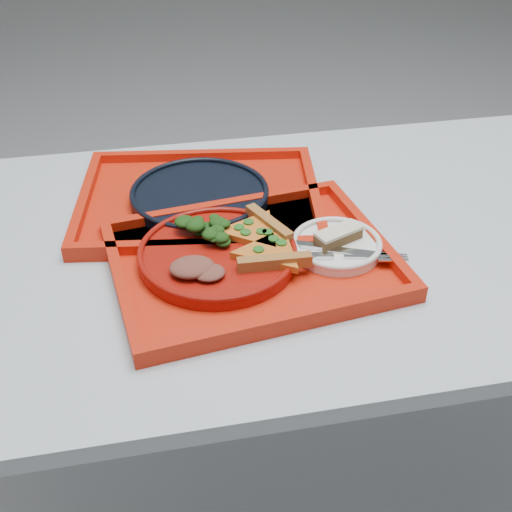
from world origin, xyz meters
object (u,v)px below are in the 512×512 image
dinner_plate (218,256)px  navy_plate (200,196)px  tray_far (200,202)px  tray_main (252,263)px  dessert_bar (338,235)px

dinner_plate → navy_plate: size_ratio=1.00×
tray_far → navy_plate: size_ratio=1.73×
tray_main → dinner_plate: size_ratio=1.73×
tray_far → dinner_plate: (0.01, -0.20, 0.02)m
dinner_plate → dessert_bar: bearing=-0.7°
dinner_plate → navy_plate: bearing=91.4°
tray_main → tray_far: 0.22m
tray_main → navy_plate: (-0.06, 0.21, 0.01)m
tray_far → dessert_bar: bearing=-35.9°
tray_far → dinner_plate: size_ratio=1.73×
dessert_bar → tray_far: bearing=113.4°
tray_main → tray_far: same height
navy_plate → tray_main: bearing=-74.1°
tray_main → tray_far: bearing=98.4°
tray_far → dessert_bar: size_ratio=5.15×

